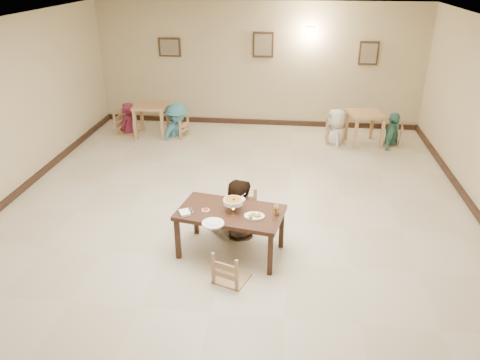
# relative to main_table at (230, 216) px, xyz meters

# --- Properties ---
(floor) EXTENTS (10.00, 10.00, 0.00)m
(floor) POSITION_rel_main_table_xyz_m (-0.07, 0.90, -0.60)
(floor) COLOR beige
(floor) RESTS_ON ground
(ceiling) EXTENTS (10.00, 10.00, 0.00)m
(ceiling) POSITION_rel_main_table_xyz_m (-0.07, 0.90, 2.40)
(ceiling) COLOR silver
(ceiling) RESTS_ON wall_back
(wall_back) EXTENTS (10.00, 0.00, 10.00)m
(wall_back) POSITION_rel_main_table_xyz_m (-0.07, 5.90, 0.90)
(wall_back) COLOR #C4B28C
(wall_back) RESTS_ON floor
(baseboard_back) EXTENTS (8.00, 0.06, 0.12)m
(baseboard_back) POSITION_rel_main_table_xyz_m (-0.07, 5.87, -0.54)
(baseboard_back) COLOR black
(baseboard_back) RESTS_ON floor
(baseboard_left) EXTENTS (0.06, 10.00, 0.12)m
(baseboard_left) POSITION_rel_main_table_xyz_m (-4.04, 0.90, -0.54)
(baseboard_left) COLOR black
(baseboard_left) RESTS_ON floor
(picture_a) EXTENTS (0.55, 0.04, 0.45)m
(picture_a) POSITION_rel_main_table_xyz_m (-2.27, 5.86, 1.30)
(picture_a) COLOR #372416
(picture_a) RESTS_ON wall_back
(picture_b) EXTENTS (0.50, 0.04, 0.60)m
(picture_b) POSITION_rel_main_table_xyz_m (0.03, 5.86, 1.40)
(picture_b) COLOR #372416
(picture_b) RESTS_ON wall_back
(picture_c) EXTENTS (0.45, 0.04, 0.55)m
(picture_c) POSITION_rel_main_table_xyz_m (2.53, 5.86, 1.25)
(picture_c) COLOR #372416
(picture_c) RESTS_ON wall_back
(wall_sconce) EXTENTS (0.16, 0.05, 0.22)m
(wall_sconce) POSITION_rel_main_table_xyz_m (1.13, 5.86, 1.70)
(wall_sconce) COLOR #FFD88C
(wall_sconce) RESTS_ON wall_back
(main_table) EXTENTS (1.57, 1.06, 0.68)m
(main_table) POSITION_rel_main_table_xyz_m (0.00, 0.00, 0.00)
(main_table) COLOR #371E14
(main_table) RESTS_ON floor
(chair_far) EXTENTS (0.51, 0.51, 1.09)m
(chair_far) POSITION_rel_main_table_xyz_m (0.04, 0.71, -0.06)
(chair_far) COLOR tan
(chair_far) RESTS_ON floor
(chair_near) EXTENTS (0.41, 0.41, 0.88)m
(chair_near) POSITION_rel_main_table_xyz_m (0.10, -0.63, -0.16)
(chair_near) COLOR tan
(chair_near) RESTS_ON floor
(main_diner) EXTENTS (0.90, 0.73, 1.75)m
(main_diner) POSITION_rel_main_table_xyz_m (0.01, 0.58, 0.28)
(main_diner) COLOR gray
(main_diner) RESTS_ON floor
(curry_warmer) EXTENTS (0.31, 0.27, 0.25)m
(curry_warmer) POSITION_rel_main_table_xyz_m (0.04, 0.01, 0.22)
(curry_warmer) COLOR silver
(curry_warmer) RESTS_ON main_table
(rice_plate_far) EXTENTS (0.30, 0.30, 0.07)m
(rice_plate_far) POSITION_rel_main_table_xyz_m (0.02, 0.33, 0.10)
(rice_plate_far) COLOR white
(rice_plate_far) RESTS_ON main_table
(rice_plate_near) EXTENTS (0.30, 0.30, 0.07)m
(rice_plate_near) POSITION_rel_main_table_xyz_m (-0.18, -0.38, 0.09)
(rice_plate_near) COLOR white
(rice_plate_near) RESTS_ON main_table
(fried_plate) EXTENTS (0.28, 0.28, 0.06)m
(fried_plate) POSITION_rel_main_table_xyz_m (0.34, -0.13, 0.10)
(fried_plate) COLOR white
(fried_plate) RESTS_ON main_table
(chili_dish) EXTENTS (0.11, 0.11, 0.02)m
(chili_dish) POSITION_rel_main_table_xyz_m (-0.34, -0.04, 0.09)
(chili_dish) COLOR white
(chili_dish) RESTS_ON main_table
(napkin_cutlery) EXTENTS (0.23, 0.28, 0.03)m
(napkin_cutlery) POSITION_rel_main_table_xyz_m (-0.61, -0.14, 0.10)
(napkin_cutlery) COLOR white
(napkin_cutlery) RESTS_ON main_table
(drink_glass) EXTENTS (0.07, 0.07, 0.15)m
(drink_glass) POSITION_rel_main_table_xyz_m (0.64, -0.03, 0.15)
(drink_glass) COLOR white
(drink_glass) RESTS_ON main_table
(bg_table_left) EXTENTS (0.80, 0.80, 0.76)m
(bg_table_left) POSITION_rel_main_table_xyz_m (-2.53, 4.77, 0.02)
(bg_table_left) COLOR tan
(bg_table_left) RESTS_ON floor
(bg_table_right) EXTENTS (0.89, 0.89, 0.74)m
(bg_table_right) POSITION_rel_main_table_xyz_m (2.45, 4.74, 0.00)
(bg_table_right) COLOR tan
(bg_table_right) RESTS_ON floor
(bg_chair_ll) EXTENTS (0.49, 0.49, 1.04)m
(bg_chair_ll) POSITION_rel_main_table_xyz_m (-3.16, 4.81, -0.08)
(bg_chair_ll) COLOR tan
(bg_chair_ll) RESTS_ON floor
(bg_chair_lr) EXTENTS (0.42, 0.42, 0.89)m
(bg_chair_lr) POSITION_rel_main_table_xyz_m (-1.91, 4.74, -0.16)
(bg_chair_lr) COLOR tan
(bg_chair_lr) RESTS_ON floor
(bg_chair_rl) EXTENTS (0.45, 0.45, 0.95)m
(bg_chair_rl) POSITION_rel_main_table_xyz_m (1.82, 4.77, -0.13)
(bg_chair_rl) COLOR tan
(bg_chair_rl) RESTS_ON floor
(bg_chair_rr) EXTENTS (0.43, 0.43, 0.92)m
(bg_chair_rr) POSITION_rel_main_table_xyz_m (3.08, 4.73, -0.14)
(bg_chair_rr) COLOR tan
(bg_chair_rr) RESTS_ON floor
(bg_diner_a) EXTENTS (0.46, 0.62, 1.53)m
(bg_diner_a) POSITION_rel_main_table_xyz_m (-3.16, 4.81, 0.17)
(bg_diner_a) COLOR maroon
(bg_diner_a) RESTS_ON floor
(bg_diner_b) EXTENTS (1.02, 1.22, 1.64)m
(bg_diner_b) POSITION_rel_main_table_xyz_m (-1.91, 4.74, 0.22)
(bg_diner_b) COLOR teal
(bg_diner_b) RESTS_ON floor
(bg_diner_c) EXTENTS (0.58, 0.82, 1.58)m
(bg_diner_c) POSITION_rel_main_table_xyz_m (1.82, 4.77, 0.19)
(bg_diner_c) COLOR silver
(bg_diner_c) RESTS_ON floor
(bg_diner_d) EXTENTS (0.66, 0.97, 1.52)m
(bg_diner_d) POSITION_rel_main_table_xyz_m (3.08, 4.73, 0.16)
(bg_diner_d) COLOR #478879
(bg_diner_d) RESTS_ON floor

